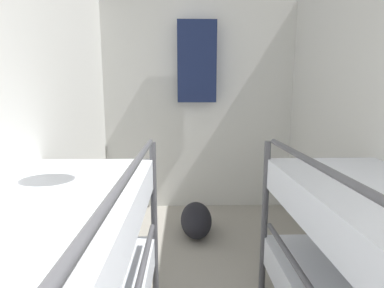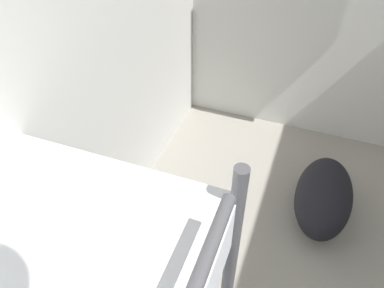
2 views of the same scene
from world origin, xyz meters
TOP-DOWN VIEW (x-y plane):
  - duffel_bag at (-0.06, 3.31)m, footprint 0.31×0.57m

SIDE VIEW (x-z plane):
  - duffel_bag at x=-0.06m, z-range 0.00..0.31m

